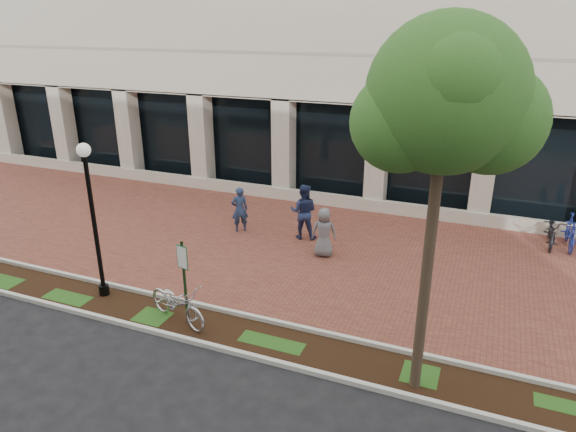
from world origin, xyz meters
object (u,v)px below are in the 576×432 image
at_px(lamppost, 93,213).
at_px(locked_bicycle, 178,303).
at_px(parking_sign, 184,272).
at_px(pedestrian_right, 324,232).
at_px(street_tree, 448,106).
at_px(bollard, 571,235).
at_px(pedestrian_mid, 304,212).
at_px(pedestrian_left, 240,209).

distance_m(lamppost, locked_bicycle, 3.33).
relative_size(parking_sign, pedestrian_right, 1.38).
bearing_deg(parking_sign, street_tree, 9.61).
height_order(parking_sign, bollard, parking_sign).
relative_size(parking_sign, pedestrian_mid, 1.15).
xyz_separation_m(parking_sign, pedestrian_right, (1.94, 5.10, -0.64)).
bearing_deg(pedestrian_right, parking_sign, 53.54).
relative_size(lamppost, pedestrian_mid, 2.20).
height_order(pedestrian_mid, pedestrian_right, pedestrian_mid).
relative_size(locked_bicycle, pedestrian_right, 1.26).
distance_m(lamppost, pedestrian_left, 5.99).
bearing_deg(lamppost, pedestrian_mid, 57.30).
distance_m(locked_bicycle, pedestrian_right, 5.56).
bearing_deg(bollard, pedestrian_left, -164.87).
distance_m(pedestrian_mid, pedestrian_right, 1.61).
bearing_deg(bollard, lamppost, -145.42).
height_order(street_tree, pedestrian_mid, street_tree).
xyz_separation_m(lamppost, pedestrian_right, (4.89, 4.73, -1.62)).
bearing_deg(pedestrian_left, lamppost, 39.27).
relative_size(parking_sign, street_tree, 0.31).
bearing_deg(street_tree, pedestrian_left, 139.83).
xyz_separation_m(locked_bicycle, bollard, (9.71, 8.93, -0.11)).
bearing_deg(lamppost, pedestrian_right, 44.02).
height_order(lamppost, pedestrian_left, lamppost).
bearing_deg(parking_sign, locked_bicycle, -166.19).
bearing_deg(pedestrian_right, lamppost, 28.38).
bearing_deg(street_tree, parking_sign, 177.83).
bearing_deg(locked_bicycle, parking_sign, -69.00).
distance_m(lamppost, street_tree, 9.39).
bearing_deg(locked_bicycle, lamppost, 101.02).
bearing_deg(lamppost, locked_bicycle, -7.94).
xyz_separation_m(lamppost, pedestrian_left, (1.42, 5.59, -1.61)).
relative_size(pedestrian_mid, bollard, 2.31).
distance_m(pedestrian_left, pedestrian_mid, 2.37).
xyz_separation_m(pedestrian_right, bollard, (7.52, 3.83, -0.39)).
height_order(street_tree, locked_bicycle, street_tree).
xyz_separation_m(parking_sign, pedestrian_left, (-1.53, 5.95, -0.62)).
relative_size(lamppost, pedestrian_right, 2.64).
bearing_deg(bollard, parking_sign, -136.66).
distance_m(pedestrian_left, pedestrian_right, 3.57).
height_order(locked_bicycle, pedestrian_left, pedestrian_left).
relative_size(pedestrian_right, bollard, 1.93).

